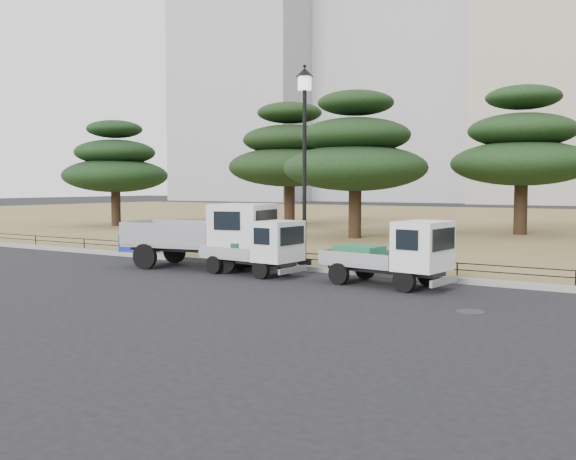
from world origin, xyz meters
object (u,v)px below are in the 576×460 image
Objects in this scene: truck_kei_front at (258,248)px; street_lamp at (305,133)px; truck_large at (207,233)px; truck_kei_rear at (394,254)px; tarp_pile at (141,242)px.

street_lamp reaches higher than truck_kei_front.
street_lamp is (2.72, 1.48, 3.15)m from truck_large.
truck_kei_rear reaches higher than tarp_pile.
street_lamp is 4.00× the size of tarp_pile.
truck_kei_front is 7.04m from tarp_pile.
street_lamp is at bearing 162.20° from truck_kei_rear.
street_lamp is (-3.77, 1.77, 3.43)m from truck_kei_rear.
tarp_pile is (-11.02, 1.96, -0.36)m from truck_kei_rear.
tarp_pile is (-4.53, 1.66, -0.65)m from truck_large.
truck_kei_front is 2.07× the size of tarp_pile.
truck_kei_front reaches higher than tarp_pile.
truck_kei_front is at bearing -105.65° from street_lamp.
truck_kei_rear is at bearing -25.22° from street_lamp.
street_lamp reaches higher than tarp_pile.
truck_large reaches higher than tarp_pile.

